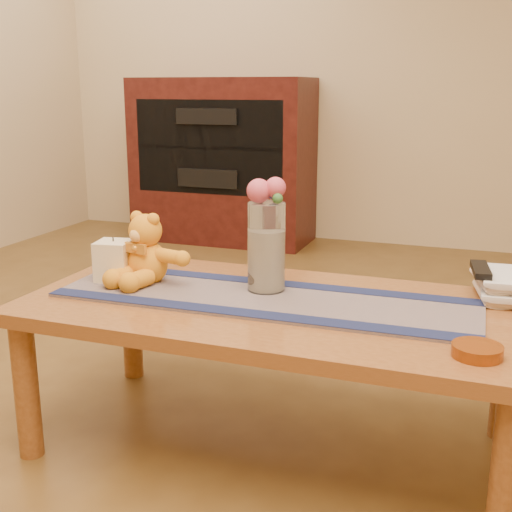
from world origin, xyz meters
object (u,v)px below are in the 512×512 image
(teddy_bear, at_px, (147,248))
(pillar_candle, at_px, (114,260))
(bronze_ball, at_px, (261,278))
(book_bottom, at_px, (478,294))
(tv_remote, at_px, (481,270))
(amber_dish, at_px, (477,351))
(glass_vase, at_px, (266,247))

(teddy_bear, xyz_separation_m, pillar_candle, (-0.10, -0.03, -0.04))
(bronze_ball, distance_m, book_bottom, 0.63)
(tv_remote, distance_m, amber_dish, 0.45)
(glass_vase, height_order, bronze_ball, glass_vase)
(bronze_ball, bearing_deg, glass_vase, 20.70)
(book_bottom, bearing_deg, tv_remote, -93.00)
(pillar_candle, relative_size, glass_vase, 0.47)
(teddy_bear, distance_m, amber_dish, 1.02)
(teddy_bear, xyz_separation_m, bronze_ball, (0.36, 0.03, -0.07))
(pillar_candle, height_order, tv_remote, pillar_candle)
(glass_vase, relative_size, book_bottom, 1.17)
(book_bottom, distance_m, tv_remote, 0.08)
(glass_vase, bearing_deg, amber_dish, -25.61)
(glass_vase, height_order, tv_remote, glass_vase)
(pillar_candle, bearing_deg, book_bottom, 12.03)
(teddy_bear, height_order, amber_dish, teddy_bear)
(pillar_candle, bearing_deg, tv_remote, 11.51)
(glass_vase, distance_m, amber_dish, 0.68)
(book_bottom, distance_m, amber_dish, 0.46)
(amber_dish, bearing_deg, teddy_bear, 165.35)
(teddy_bear, xyz_separation_m, amber_dish, (0.98, -0.26, -0.10))
(amber_dish, bearing_deg, bronze_ball, 155.26)
(teddy_bear, height_order, bronze_ball, teddy_bear)
(tv_remote, relative_size, amber_dish, 1.41)
(pillar_candle, xyz_separation_m, amber_dish, (1.08, -0.23, -0.06))
(pillar_candle, xyz_separation_m, book_bottom, (1.07, 0.23, -0.06))
(teddy_bear, xyz_separation_m, book_bottom, (0.97, 0.20, -0.10))
(tv_remote, bearing_deg, pillar_candle, -176.23)
(glass_vase, relative_size, tv_remote, 1.62)
(book_bottom, bearing_deg, teddy_bear, -178.99)
(glass_vase, xyz_separation_m, tv_remote, (0.59, 0.16, -0.05))
(pillar_candle, distance_m, tv_remote, 1.09)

